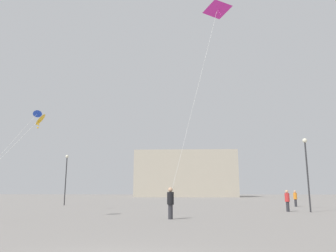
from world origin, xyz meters
TOP-DOWN VIEW (x-y plane):
  - person_in_red at (9.01, 19.78)m, footprint 0.36×0.36m
  - person_in_orange at (12.07, 28.18)m, footprint 0.36×0.36m
  - person_in_black at (0.42, 12.15)m, footprint 0.39×0.39m
  - kite_magenta_delta at (3.77, 16.49)m, footprint 4.38×5.15m
  - kite_amber_diamond at (-7.73, 11.97)m, footprint 2.27×3.96m
  - kite_cobalt_diamond at (-11.18, 18.17)m, footprint 2.11×10.35m
  - building_left_hall at (-1.00, 87.14)m, footprint 28.14×18.19m
  - lamppost_east at (10.54, 19.25)m, footprint 0.36×0.36m
  - lamppost_west at (-12.95, 29.52)m, footprint 0.36×0.36m

SIDE VIEW (x-z plane):
  - person_in_orange at x=12.07m, z-range 0.08..1.72m
  - person_in_red at x=9.01m, z-range 0.08..1.74m
  - person_in_black at x=0.42m, z-range 0.09..1.87m
  - lamppost_east at x=10.54m, z-range 0.90..6.57m
  - lamppost_west at x=-12.95m, z-range 0.90..6.59m
  - kite_amber_diamond at x=-7.73m, z-range 3.39..8.43m
  - building_left_hall at x=-1.00m, z-range 0.00..12.42m
  - kite_cobalt_diamond at x=-11.18m, z-range 4.26..11.19m
  - kite_magenta_delta at x=3.77m, z-range 8.03..22.75m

